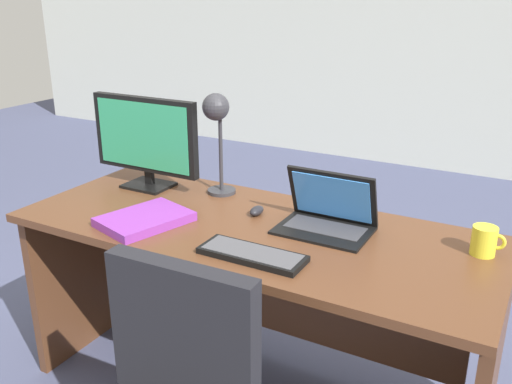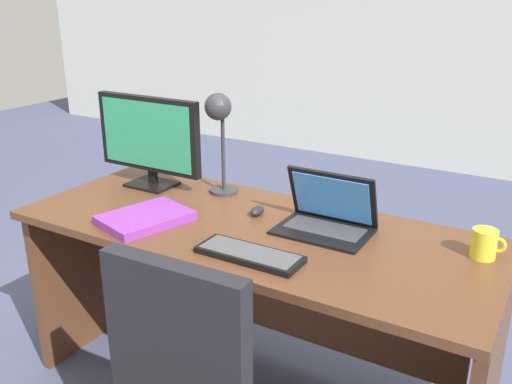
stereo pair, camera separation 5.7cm
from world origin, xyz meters
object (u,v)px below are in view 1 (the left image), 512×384
at_px(desk, 258,275).
at_px(book, 145,219).
at_px(monitor, 145,138).
at_px(desk_lamp, 217,121).
at_px(mouse, 257,211).
at_px(laptop, 328,211).
at_px(keyboard, 252,254).
at_px(coffee_mug, 485,241).

bearing_deg(desk, book, -147.50).
relative_size(monitor, desk_lamp, 1.21).
distance_m(monitor, mouse, 0.61).
height_order(laptop, book, laptop).
height_order(mouse, book, mouse).
relative_size(laptop, keyboard, 0.93).
distance_m(desk, book, 0.49).
xyz_separation_m(mouse, book, (-0.32, -0.27, -0.00)).
distance_m(monitor, book, 0.46).
bearing_deg(book, desk, 32.50).
height_order(desk, book, book).
relative_size(laptop, coffee_mug, 3.05).
xyz_separation_m(desk_lamp, coffee_mug, (1.06, -0.06, -0.27)).
bearing_deg(desk, coffee_mug, 7.75).
relative_size(desk, laptop, 5.38).
height_order(monitor, keyboard, monitor).
relative_size(monitor, keyboard, 1.48).
height_order(book, coffee_mug, coffee_mug).
distance_m(desk, desk_lamp, 0.64).
relative_size(desk, coffee_mug, 16.43).
bearing_deg(monitor, keyboard, -27.38).
xyz_separation_m(keyboard, mouse, (-0.16, 0.32, 0.01)).
bearing_deg(desk, desk_lamp, 149.18).
height_order(mouse, coffee_mug, coffee_mug).
bearing_deg(desk_lamp, laptop, -11.01).
bearing_deg(monitor, coffee_mug, 0.05).
height_order(keyboard, mouse, mouse).
relative_size(book, coffee_mug, 3.38).
xyz_separation_m(laptop, keyboard, (-0.12, -0.34, -0.05)).
xyz_separation_m(laptop, desk_lamp, (-0.54, 0.10, 0.25)).
bearing_deg(keyboard, desk, 115.00).
distance_m(desk_lamp, coffee_mug, 1.10).
bearing_deg(coffee_mug, keyboard, -149.44).
bearing_deg(desk_lamp, mouse, -25.99).
bearing_deg(desk_lamp, desk, -30.82).
bearing_deg(book, mouse, 40.25).
bearing_deg(keyboard, book, 173.94).
bearing_deg(coffee_mug, desk, -172.25).
xyz_separation_m(desk, coffee_mug, (0.78, 0.11, 0.28)).
relative_size(monitor, book, 1.43).
distance_m(laptop, desk_lamp, 0.60).
bearing_deg(laptop, desk, -165.54).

